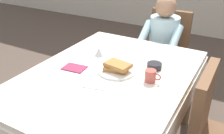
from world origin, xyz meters
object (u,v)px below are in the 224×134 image
(diner_person, at_px, (162,40))
(plate_breakfast, at_px, (117,71))
(dining_table_main, at_px, (109,84))
(bowl_butter, at_px, (154,66))
(cup_coffee, at_px, (151,76))
(spoon_near_edge, at_px, (93,88))
(fork_left_of_plate, at_px, (94,67))
(breakfast_stack, at_px, (117,66))
(syrup_pitcher, at_px, (99,52))
(knife_right_of_plate, at_px, (140,79))
(chair_right_side, at_px, (215,132))
(chair_diner, at_px, (166,48))

(diner_person, xyz_separation_m, plate_breakfast, (-0.02, -0.96, 0.08))
(dining_table_main, bearing_deg, bowl_butter, 42.14)
(cup_coffee, height_order, spoon_near_edge, cup_coffee)
(dining_table_main, distance_m, fork_left_of_plate, 0.18)
(fork_left_of_plate, bearing_deg, breakfast_stack, -79.12)
(dining_table_main, bearing_deg, syrup_pitcher, 134.20)
(cup_coffee, relative_size, spoon_near_edge, 0.75)
(fork_left_of_plate, bearing_deg, knife_right_of_plate, -83.24)
(chair_right_side, xyz_separation_m, breakfast_stack, (-0.73, 0.05, 0.26))
(bowl_butter, relative_size, knife_right_of_plate, 0.55)
(plate_breakfast, xyz_separation_m, fork_left_of_plate, (-0.19, -0.02, -0.01))
(chair_right_side, distance_m, syrup_pitcher, 1.05)
(fork_left_of_plate, distance_m, knife_right_of_plate, 0.38)
(syrup_pitcher, relative_size, knife_right_of_plate, 0.40)
(spoon_near_edge, bearing_deg, dining_table_main, 80.99)
(bowl_butter, bearing_deg, syrup_pitcher, -179.20)
(chair_right_side, height_order, cup_coffee, chair_right_side)
(chair_right_side, relative_size, bowl_butter, 8.45)
(fork_left_of_plate, bearing_deg, plate_breakfast, -77.24)
(plate_breakfast, height_order, syrup_pitcher, syrup_pitcher)
(chair_diner, bearing_deg, chair_right_side, 121.35)
(diner_person, distance_m, plate_breakfast, 0.96)
(spoon_near_edge, bearing_deg, diner_person, 75.20)
(dining_table_main, xyz_separation_m, spoon_near_edge, (0.02, -0.23, 0.09))
(breakfast_stack, xyz_separation_m, syrup_pitcher, (-0.27, 0.18, -0.01))
(diner_person, distance_m, spoon_near_edge, 1.25)
(bowl_butter, distance_m, knife_right_of_plate, 0.20)
(cup_coffee, xyz_separation_m, knife_right_of_plate, (-0.08, -0.01, -0.04))
(breakfast_stack, relative_size, syrup_pitcher, 2.61)
(dining_table_main, height_order, cup_coffee, cup_coffee)
(dining_table_main, height_order, spoon_near_edge, spoon_near_edge)
(chair_diner, distance_m, fork_left_of_plate, 1.17)
(chair_right_side, relative_size, cup_coffee, 8.23)
(syrup_pitcher, xyz_separation_m, spoon_near_edge, (0.24, -0.46, -0.04))
(breakfast_stack, distance_m, fork_left_of_plate, 0.20)
(plate_breakfast, xyz_separation_m, spoon_near_edge, (-0.02, -0.28, -0.01))
(plate_breakfast, xyz_separation_m, bowl_butter, (0.22, 0.18, 0.01))
(chair_diner, relative_size, knife_right_of_plate, 4.65)
(plate_breakfast, height_order, cup_coffee, cup_coffee)
(chair_diner, xyz_separation_m, breakfast_stack, (-0.01, -1.12, 0.26))
(cup_coffee, distance_m, fork_left_of_plate, 0.46)
(chair_right_side, relative_size, fork_left_of_plate, 5.17)
(bowl_butter, distance_m, spoon_near_edge, 0.53)
(diner_person, bearing_deg, chair_diner, -90.00)
(diner_person, bearing_deg, chair_right_side, 125.10)
(chair_diner, xyz_separation_m, bowl_butter, (0.20, -0.93, 0.23))
(plate_breakfast, bearing_deg, dining_table_main, -125.95)
(cup_coffee, height_order, fork_left_of_plate, cup_coffee)
(breakfast_stack, bearing_deg, knife_right_of_plate, -4.36)
(diner_person, xyz_separation_m, knife_right_of_plate, (0.17, -0.98, 0.07))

